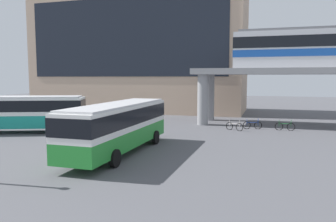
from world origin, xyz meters
TOP-DOWN VIEW (x-y plane):
  - ground_plane at (0.00, 10.00)m, footprint 120.00×120.00m
  - station_building at (-8.30, 26.58)m, footprint 30.63×10.62m
  - bus_main at (1.05, -0.28)m, footprint 2.83×11.06m
  - bus_secondary at (-10.78, 4.55)m, footprint 11.20×6.45m
  - bicycle_green at (11.70, 12.65)m, footprint 1.79×0.11m
  - bicycle_silver at (7.23, 11.29)m, footprint 1.65×0.81m
  - bicycle_blue at (8.79, 12.63)m, footprint 1.76×0.46m

SIDE VIEW (x-z plane):
  - ground_plane at x=0.00m, z-range 0.00..0.00m
  - bicycle_green at x=11.70m, z-range -0.16..0.88m
  - bicycle_silver at x=7.23m, z-range -0.16..0.88m
  - bicycle_blue at x=8.79m, z-range -0.16..0.88m
  - bus_main at x=1.05m, z-range 0.38..3.60m
  - bus_secondary at x=-10.78m, z-range 0.38..3.60m
  - station_building at x=-8.30m, z-range 0.00..18.43m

